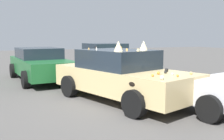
# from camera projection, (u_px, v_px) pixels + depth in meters

# --- Properties ---
(ground_plane) EXTENTS (60.00, 60.00, 0.00)m
(ground_plane) POSITION_uv_depth(u_px,v_px,m) (121.00, 100.00, 7.51)
(ground_plane) COLOR #514F4C
(art_car_decorated) EXTENTS (4.78, 2.98, 1.72)m
(art_car_decorated) POSITION_uv_depth(u_px,v_px,m) (121.00, 75.00, 7.45)
(art_car_decorated) COLOR #D8BC7F
(art_car_decorated) RESTS_ON ground
(parked_sedan_behind_right) EXTENTS (4.45, 2.30, 1.50)m
(parked_sedan_behind_right) POSITION_uv_depth(u_px,v_px,m) (107.00, 59.00, 12.40)
(parked_sedan_behind_right) COLOR #1E602D
(parked_sedan_behind_right) RESTS_ON ground
(parked_sedan_near_left) EXTENTS (4.62, 2.32, 1.36)m
(parked_sedan_near_left) POSITION_uv_depth(u_px,v_px,m) (40.00, 64.00, 10.85)
(parked_sedan_near_left) COLOR #1E602D
(parked_sedan_near_left) RESTS_ON ground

